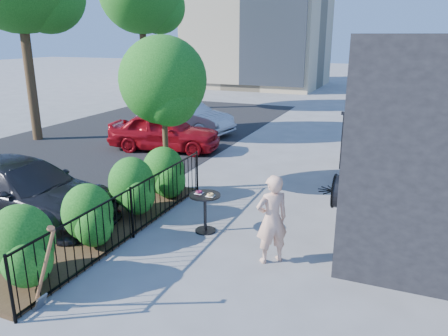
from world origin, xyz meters
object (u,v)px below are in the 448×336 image
at_px(car_silver, 185,117).
at_px(cafe_table, 205,206).
at_px(patio_tree, 165,86).
at_px(car_darkgrey, 22,190).
at_px(shovel, 44,273).
at_px(car_red, 165,131).
at_px(woman, 272,219).

bearing_deg(car_silver, cafe_table, -141.91).
bearing_deg(patio_tree, car_darkgrey, -126.52).
height_order(car_silver, car_darkgrey, car_silver).
relative_size(shovel, car_silver, 0.35).
bearing_deg(cafe_table, car_red, 126.75).
height_order(car_red, car_silver, car_silver).
distance_m(car_red, car_silver, 2.88).
relative_size(woman, car_red, 0.42).
xyz_separation_m(cafe_table, car_red, (-4.22, 5.65, 0.11)).
xyz_separation_m(shovel, car_red, (-3.23, 9.09, 0.03)).
bearing_deg(car_darkgrey, car_red, 3.08).
distance_m(cafe_table, shovel, 3.58).
relative_size(cafe_table, woman, 0.53).
distance_m(patio_tree, car_darkgrey, 4.10).
distance_m(car_silver, car_darkgrey, 9.41).
relative_size(cafe_table, car_silver, 0.21).
height_order(cafe_table, shovel, shovel).
height_order(patio_tree, woman, patio_tree).
bearing_deg(shovel, woman, 46.20).
height_order(patio_tree, cafe_table, patio_tree).
relative_size(patio_tree, cafe_table, 4.47).
relative_size(shovel, car_darkgrey, 0.32).
distance_m(cafe_table, car_darkgrey, 4.17).
xyz_separation_m(woman, shovel, (-2.63, -2.75, -0.19)).
bearing_deg(cafe_table, woman, -23.03).
distance_m(cafe_table, car_silver, 9.76).
distance_m(cafe_table, woman, 1.80).
xyz_separation_m(woman, car_red, (-5.86, 6.34, -0.15)).
distance_m(patio_tree, car_red, 4.83).
distance_m(woman, shovel, 3.81).
bearing_deg(woman, shovel, 5.73).
distance_m(patio_tree, shovel, 5.84).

